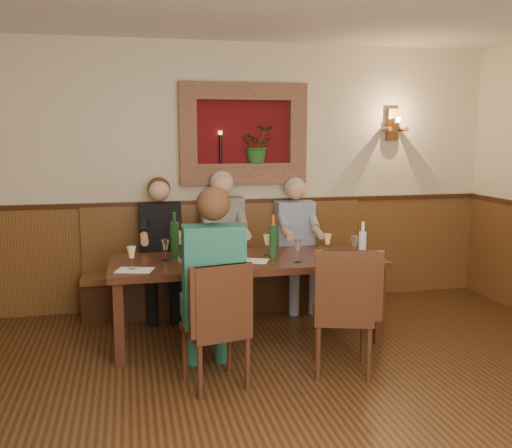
{
  "coord_description": "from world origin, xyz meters",
  "views": [
    {
      "loc": [
        -1.01,
        -3.03,
        1.86
      ],
      "look_at": [
        0.1,
        1.9,
        1.05
      ],
      "focal_mm": 40.0,
      "sensor_mm": 36.0,
      "label": 1
    }
  ],
  "objects_px": {
    "bench": "(229,278)",
    "spittoon_bucket": "(221,249)",
    "person_bench_mid": "(224,254)",
    "wine_bottle_green_b": "(175,240)",
    "dining_table": "(246,266)",
    "wine_bottle_green_a": "(273,240)",
    "person_bench_right": "(297,254)",
    "person_chair_front": "(212,300)",
    "chair_near_right": "(342,336)",
    "person_bench_left": "(161,260)",
    "chair_near_left": "(216,350)",
    "water_bottle": "(362,246)"
  },
  "relations": [
    {
      "from": "bench",
      "to": "spittoon_bucket",
      "type": "relative_size",
      "value": 13.63
    },
    {
      "from": "person_bench_mid",
      "to": "wine_bottle_green_b",
      "type": "distance_m",
      "value": 0.96
    },
    {
      "from": "dining_table",
      "to": "wine_bottle_green_a",
      "type": "xyz_separation_m",
      "value": [
        0.24,
        -0.02,
        0.23
      ]
    },
    {
      "from": "person_bench_right",
      "to": "wine_bottle_green_b",
      "type": "relative_size",
      "value": 3.34
    },
    {
      "from": "person_chair_front",
      "to": "spittoon_bucket",
      "type": "xyz_separation_m",
      "value": [
        0.19,
        0.7,
        0.24
      ]
    },
    {
      "from": "chair_near_right",
      "to": "wine_bottle_green_a",
      "type": "relative_size",
      "value": 2.61
    },
    {
      "from": "bench",
      "to": "person_bench_mid",
      "type": "xyz_separation_m",
      "value": [
        -0.07,
        -0.11,
        0.29
      ]
    },
    {
      "from": "person_bench_right",
      "to": "spittoon_bucket",
      "type": "xyz_separation_m",
      "value": [
        -0.96,
        -0.91,
        0.29
      ]
    },
    {
      "from": "dining_table",
      "to": "wine_bottle_green_b",
      "type": "height_order",
      "value": "wine_bottle_green_b"
    },
    {
      "from": "person_bench_left",
      "to": "wine_bottle_green_a",
      "type": "distance_m",
      "value": 1.32
    },
    {
      "from": "bench",
      "to": "wine_bottle_green_a",
      "type": "distance_m",
      "value": 1.15
    },
    {
      "from": "bench",
      "to": "wine_bottle_green_b",
      "type": "relative_size",
      "value": 7.2
    },
    {
      "from": "chair_near_right",
      "to": "chair_near_left",
      "type": "bearing_deg",
      "value": -161.06
    },
    {
      "from": "bench",
      "to": "wine_bottle_green_a",
      "type": "bearing_deg",
      "value": -75.89
    },
    {
      "from": "chair_near_right",
      "to": "person_bench_mid",
      "type": "distance_m",
      "value": 1.86
    },
    {
      "from": "dining_table",
      "to": "bench",
      "type": "relative_size",
      "value": 0.8
    },
    {
      "from": "person_bench_left",
      "to": "wine_bottle_green_b",
      "type": "bearing_deg",
      "value": -83.3
    },
    {
      "from": "person_bench_left",
      "to": "spittoon_bucket",
      "type": "height_order",
      "value": "person_bench_left"
    },
    {
      "from": "chair_near_right",
      "to": "person_bench_left",
      "type": "bearing_deg",
      "value": 143.34
    },
    {
      "from": "wine_bottle_green_a",
      "to": "wine_bottle_green_b",
      "type": "relative_size",
      "value": 0.93
    },
    {
      "from": "person_bench_mid",
      "to": "water_bottle",
      "type": "height_order",
      "value": "person_bench_mid"
    },
    {
      "from": "person_bench_left",
      "to": "person_bench_right",
      "type": "xyz_separation_m",
      "value": [
        1.43,
        0.0,
        -0.01
      ]
    },
    {
      "from": "person_bench_left",
      "to": "person_chair_front",
      "type": "xyz_separation_m",
      "value": [
        0.29,
        -1.61,
        0.03
      ]
    },
    {
      "from": "dining_table",
      "to": "spittoon_bucket",
      "type": "bearing_deg",
      "value": -162.56
    },
    {
      "from": "person_bench_right",
      "to": "person_chair_front",
      "type": "xyz_separation_m",
      "value": [
        -1.15,
        -1.61,
        0.04
      ]
    },
    {
      "from": "person_chair_front",
      "to": "wine_bottle_green_b",
      "type": "relative_size",
      "value": 3.56
    },
    {
      "from": "person_bench_left",
      "to": "person_bench_right",
      "type": "relative_size",
      "value": 1.02
    },
    {
      "from": "dining_table",
      "to": "person_chair_front",
      "type": "height_order",
      "value": "person_chair_front"
    },
    {
      "from": "chair_near_right",
      "to": "person_chair_front",
      "type": "xyz_separation_m",
      "value": [
        -1.0,
        0.1,
        0.32
      ]
    },
    {
      "from": "person_bench_right",
      "to": "water_bottle",
      "type": "height_order",
      "value": "person_bench_right"
    },
    {
      "from": "water_bottle",
      "to": "chair_near_left",
      "type": "bearing_deg",
      "value": -158.91
    },
    {
      "from": "dining_table",
      "to": "wine_bottle_green_b",
      "type": "bearing_deg",
      "value": 168.77
    },
    {
      "from": "person_chair_front",
      "to": "spittoon_bucket",
      "type": "distance_m",
      "value": 0.77
    },
    {
      "from": "chair_near_right",
      "to": "water_bottle",
      "type": "bearing_deg",
      "value": 69.72
    },
    {
      "from": "person_bench_right",
      "to": "wine_bottle_green_b",
      "type": "bearing_deg",
      "value": -152.06
    },
    {
      "from": "bench",
      "to": "wine_bottle_green_a",
      "type": "relative_size",
      "value": 7.77
    },
    {
      "from": "person_bench_left",
      "to": "person_chair_front",
      "type": "relative_size",
      "value": 0.96
    },
    {
      "from": "chair_near_right",
      "to": "wine_bottle_green_a",
      "type": "distance_m",
      "value": 1.11
    },
    {
      "from": "bench",
      "to": "person_bench_left",
      "type": "height_order",
      "value": "person_bench_left"
    },
    {
      "from": "bench",
      "to": "person_bench_mid",
      "type": "bearing_deg",
      "value": -121.52
    },
    {
      "from": "dining_table",
      "to": "water_bottle",
      "type": "bearing_deg",
      "value": -22.96
    },
    {
      "from": "person_bench_mid",
      "to": "person_bench_right",
      "type": "relative_size",
      "value": 1.06
    },
    {
      "from": "wine_bottle_green_b",
      "to": "person_bench_left",
      "type": "bearing_deg",
      "value": 96.7
    },
    {
      "from": "chair_near_left",
      "to": "person_bench_right",
      "type": "relative_size",
      "value": 0.69
    },
    {
      "from": "chair_near_right",
      "to": "water_bottle",
      "type": "xyz_separation_m",
      "value": [
        0.36,
        0.48,
        0.6
      ]
    },
    {
      "from": "water_bottle",
      "to": "bench",
      "type": "bearing_deg",
      "value": 124.96
    },
    {
      "from": "bench",
      "to": "person_chair_front",
      "type": "relative_size",
      "value": 2.02
    },
    {
      "from": "chair_near_left",
      "to": "wine_bottle_green_a",
      "type": "xyz_separation_m",
      "value": [
        0.66,
        0.9,
        0.63
      ]
    },
    {
      "from": "bench",
      "to": "person_chair_front",
      "type": "xyz_separation_m",
      "value": [
        -0.42,
        -1.72,
        0.29
      ]
    },
    {
      "from": "person_bench_mid",
      "to": "spittoon_bucket",
      "type": "xyz_separation_m",
      "value": [
        -0.17,
        -0.91,
        0.25
      ]
    }
  ]
}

